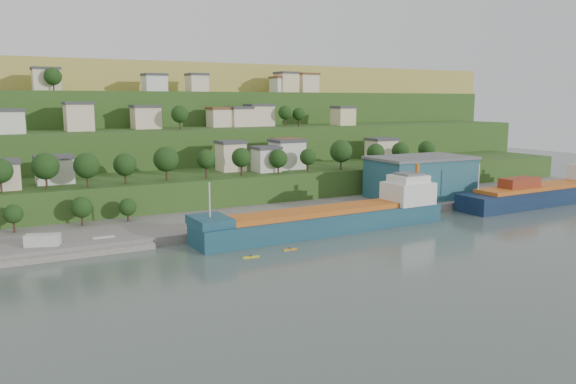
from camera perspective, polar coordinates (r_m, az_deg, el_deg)
ground at (r=126.88m, az=3.81°, el=-5.20°), size 500.00×500.00×0.00m
quay at (r=160.39m, az=4.53°, el=-2.14°), size 220.00×26.00×4.00m
pebble_beach at (r=130.19m, az=-22.91°, el=-5.55°), size 40.00×18.00×2.40m
hillside at (r=282.15m, az=-14.77°, el=2.54°), size 360.00×210.75×96.00m
cargo_ship_near at (r=138.05m, az=4.55°, el=-2.85°), size 67.02×12.57×17.15m
cargo_ship_far at (r=192.81m, az=24.89°, el=-0.21°), size 64.97×12.62×17.57m
warehouse at (r=177.27m, az=13.27°, el=1.50°), size 31.57×19.95×12.80m
caravan at (r=127.01m, az=-23.66°, el=-4.66°), size 7.34×4.79×3.17m
dinghy at (r=129.83m, az=-18.20°, el=-4.56°), size 4.62×1.81×0.92m
kayak_orange at (r=120.88m, az=0.21°, el=-5.79°), size 3.19×0.67×0.79m
kayak_yellow at (r=115.32m, az=-3.77°, el=-6.55°), size 3.50×1.02×0.86m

